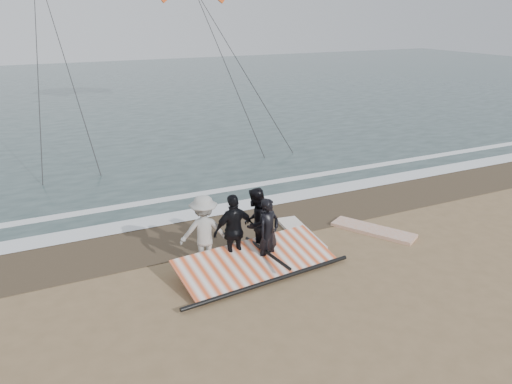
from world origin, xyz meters
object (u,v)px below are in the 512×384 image
man_main (269,233)px  board_white (373,230)px  board_cream (300,233)px  sail_rig (252,262)px

man_main → board_white: size_ratio=0.74×
board_cream → board_white: bearing=-13.1°
man_main → sail_rig: (-0.48, -0.01, -0.72)m
board_white → sail_rig: (-4.26, -0.48, 0.15)m
man_main → board_white: bearing=-14.2°
board_cream → sail_rig: (-2.19, -1.25, 0.15)m
man_main → board_cream: 2.28m
board_cream → sail_rig: size_ratio=0.50×
man_main → sail_rig: bearing=160.3°
man_main → board_cream: (1.71, 1.23, -0.87)m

